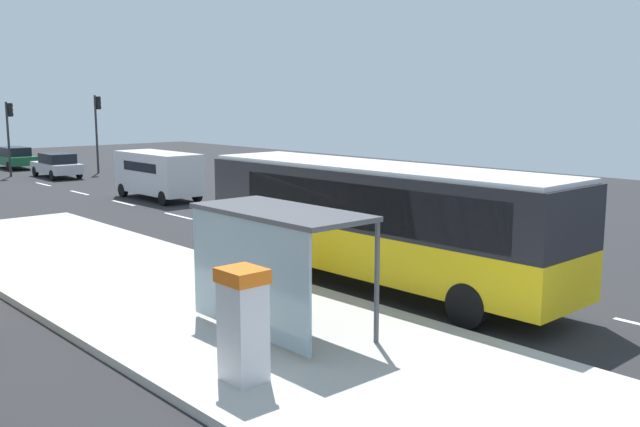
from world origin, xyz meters
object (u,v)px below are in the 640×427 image
(sedan_near, at_px, (57,165))
(traffic_light_near_side, at_px, (97,122))
(recycling_bin_yellow, at_px, (254,263))
(recycling_bin_orange, at_px, (270,268))
(bus_shelter, at_px, (268,240))
(white_van, at_px, (158,172))
(sedan_far, at_px, (14,157))
(ticket_machine, at_px, (243,324))
(bus, at_px, (376,217))
(traffic_light_median, at_px, (9,127))

(sedan_near, distance_m, traffic_light_near_side, 4.22)
(sedan_near, bearing_deg, recycling_bin_yellow, -102.47)
(recycling_bin_orange, distance_m, bus_shelter, 3.86)
(bus_shelter, bearing_deg, recycling_bin_orange, 51.85)
(sedan_near, bearing_deg, white_van, -90.44)
(white_van, bearing_deg, traffic_light_near_side, 76.58)
(sedan_far, distance_m, recycling_bin_yellow, 37.66)
(recycling_bin_yellow, height_order, bus_shelter, bus_shelter)
(ticket_machine, bearing_deg, recycling_bin_yellow, 52.02)
(sedan_near, xyz_separation_m, recycling_bin_orange, (-6.50, -30.08, -0.14))
(bus, bearing_deg, recycling_bin_orange, 152.58)
(recycling_bin_orange, relative_size, bus_shelter, 0.24)
(bus, distance_m, white_van, 18.85)
(bus, height_order, recycling_bin_yellow, bus)
(white_van, height_order, recycling_bin_orange, white_van)
(traffic_light_near_side, bearing_deg, recycling_bin_yellow, -107.77)
(ticket_machine, xyz_separation_m, recycling_bin_yellow, (4.09, 5.24, -0.52))
(white_van, distance_m, recycling_bin_orange, 18.31)
(sedan_near, relative_size, traffic_light_median, 0.95)
(bus, distance_m, bus_shelter, 4.95)
(white_van, xyz_separation_m, sedan_near, (0.10, 12.93, -0.55))
(ticket_machine, bearing_deg, bus, 26.28)
(sedan_near, relative_size, recycling_bin_yellow, 4.68)
(sedan_far, xyz_separation_m, recycling_bin_yellow, (-6.50, -37.09, -0.14))
(sedan_far, xyz_separation_m, traffic_light_median, (-1.90, -5.23, 2.34))
(ticket_machine, relative_size, bus_shelter, 0.48)
(ticket_machine, height_order, recycling_bin_yellow, ticket_machine)
(bus, height_order, traffic_light_median, traffic_light_median)
(bus, relative_size, traffic_light_median, 2.36)
(ticket_machine, bearing_deg, bus_shelter, 42.54)
(recycling_bin_orange, relative_size, recycling_bin_yellow, 1.00)
(traffic_light_median, bearing_deg, recycling_bin_yellow, -98.22)
(sedan_far, bearing_deg, sedan_near, -90.01)
(traffic_light_near_side, relative_size, traffic_light_median, 1.09)
(sedan_far, relative_size, recycling_bin_yellow, 4.64)
(bus, bearing_deg, recycling_bin_yellow, 141.33)
(sedan_near, bearing_deg, ticket_machine, -107.01)
(white_van, height_order, sedan_far, white_van)
(white_van, distance_m, traffic_light_median, 15.63)
(sedan_near, distance_m, bus_shelter, 34.05)
(recycling_bin_orange, xyz_separation_m, recycling_bin_yellow, (0.00, 0.70, 0.00))
(sedan_far, height_order, ticket_machine, ticket_machine)
(sedan_far, height_order, recycling_bin_orange, sedan_far)
(bus, xyz_separation_m, sedan_far, (4.01, 39.08, -1.05))
(recycling_bin_orange, xyz_separation_m, traffic_light_median, (4.60, 32.57, 2.48))
(bus, height_order, recycling_bin_orange, bus)
(ticket_machine, height_order, traffic_light_median, traffic_light_median)
(sedan_far, distance_m, recycling_bin_orange, 38.35)
(white_van, xyz_separation_m, traffic_light_near_side, (3.30, 13.82, 2.04))
(traffic_light_near_side, bearing_deg, sedan_far, 115.11)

